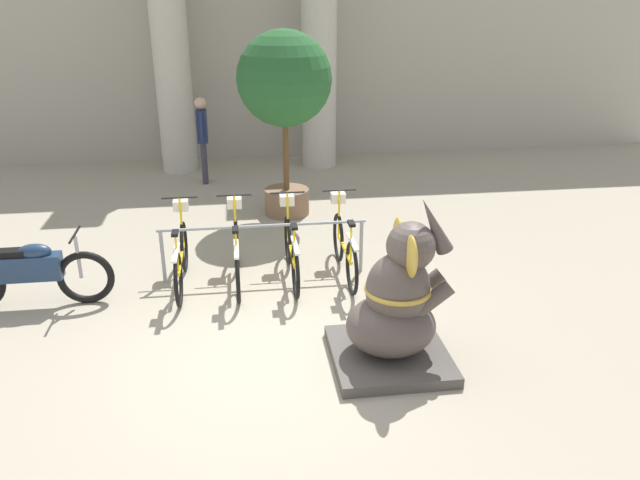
{
  "coord_description": "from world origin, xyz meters",
  "views": [
    {
      "loc": [
        -0.31,
        -5.86,
        3.72
      ],
      "look_at": [
        0.6,
        0.74,
        1.0
      ],
      "focal_mm": 35.0,
      "sensor_mm": 36.0,
      "label": 1
    }
  ],
  "objects_px": {
    "bicycle_0": "(181,256)",
    "elephant_statue": "(396,308)",
    "bicycle_2": "(291,249)",
    "bicycle_3": "(344,246)",
    "potted_tree": "(284,87)",
    "bicycle_1": "(237,253)",
    "motorcycle": "(30,272)",
    "person_pedestrian": "(202,132)"
  },
  "relations": [
    {
      "from": "bicycle_0",
      "to": "elephant_statue",
      "type": "xyz_separation_m",
      "value": [
        2.35,
        -2.15,
        0.21
      ]
    },
    {
      "from": "bicycle_2",
      "to": "bicycle_3",
      "type": "height_order",
      "value": "same"
    },
    {
      "from": "bicycle_2",
      "to": "elephant_statue",
      "type": "xyz_separation_m",
      "value": [
        0.89,
        -2.18,
        0.21
      ]
    },
    {
      "from": "elephant_statue",
      "to": "potted_tree",
      "type": "bearing_deg",
      "value": 98.58
    },
    {
      "from": "bicycle_1",
      "to": "bicycle_2",
      "type": "distance_m",
      "value": 0.73
    },
    {
      "from": "bicycle_1",
      "to": "motorcycle",
      "type": "bearing_deg",
      "value": -171.9
    },
    {
      "from": "potted_tree",
      "to": "elephant_statue",
      "type": "bearing_deg",
      "value": -81.42
    },
    {
      "from": "person_pedestrian",
      "to": "elephant_statue",
      "type": "bearing_deg",
      "value": -72.22
    },
    {
      "from": "bicycle_1",
      "to": "potted_tree",
      "type": "xyz_separation_m",
      "value": [
        0.9,
        2.63,
        1.77
      ]
    },
    {
      "from": "elephant_statue",
      "to": "motorcycle",
      "type": "relative_size",
      "value": 0.92
    },
    {
      "from": "bicycle_2",
      "to": "potted_tree",
      "type": "bearing_deg",
      "value": 86.33
    },
    {
      "from": "bicycle_0",
      "to": "bicycle_3",
      "type": "xyz_separation_m",
      "value": [
        2.19,
        0.03,
        0.0
      ]
    },
    {
      "from": "bicycle_0",
      "to": "bicycle_1",
      "type": "bearing_deg",
      "value": 0.68
    },
    {
      "from": "bicycle_2",
      "to": "bicycle_3",
      "type": "relative_size",
      "value": 1.0
    },
    {
      "from": "bicycle_1",
      "to": "bicycle_2",
      "type": "relative_size",
      "value": 1.0
    },
    {
      "from": "elephant_statue",
      "to": "bicycle_3",
      "type": "bearing_deg",
      "value": 94.21
    },
    {
      "from": "person_pedestrian",
      "to": "bicycle_3",
      "type": "bearing_deg",
      "value": -66.44
    },
    {
      "from": "bicycle_0",
      "to": "bicycle_2",
      "type": "bearing_deg",
      "value": 0.99
    },
    {
      "from": "bicycle_1",
      "to": "person_pedestrian",
      "type": "xyz_separation_m",
      "value": [
        -0.58,
        4.71,
        0.62
      ]
    },
    {
      "from": "bicycle_0",
      "to": "bicycle_2",
      "type": "relative_size",
      "value": 1.0
    },
    {
      "from": "motorcycle",
      "to": "bicycle_0",
      "type": "bearing_deg",
      "value": 11.06
    },
    {
      "from": "bicycle_2",
      "to": "bicycle_0",
      "type": "bearing_deg",
      "value": -179.01
    },
    {
      "from": "bicycle_1",
      "to": "elephant_statue",
      "type": "relative_size",
      "value": 0.96
    },
    {
      "from": "bicycle_0",
      "to": "potted_tree",
      "type": "xyz_separation_m",
      "value": [
        1.63,
        2.64,
        1.77
      ]
    },
    {
      "from": "bicycle_0",
      "to": "person_pedestrian",
      "type": "relative_size",
      "value": 1.03
    },
    {
      "from": "bicycle_2",
      "to": "bicycle_1",
      "type": "bearing_deg",
      "value": -178.71
    },
    {
      "from": "bicycle_2",
      "to": "person_pedestrian",
      "type": "distance_m",
      "value": 4.92
    },
    {
      "from": "bicycle_0",
      "to": "bicycle_2",
      "type": "height_order",
      "value": "same"
    },
    {
      "from": "elephant_statue",
      "to": "potted_tree",
      "type": "height_order",
      "value": "potted_tree"
    },
    {
      "from": "bicycle_3",
      "to": "motorcycle",
      "type": "xyz_separation_m",
      "value": [
        -3.98,
        -0.38,
        0.04
      ]
    },
    {
      "from": "bicycle_1",
      "to": "motorcycle",
      "type": "relative_size",
      "value": 0.89
    },
    {
      "from": "person_pedestrian",
      "to": "potted_tree",
      "type": "bearing_deg",
      "value": -54.52
    },
    {
      "from": "bicycle_3",
      "to": "bicycle_1",
      "type": "bearing_deg",
      "value": -179.02
    },
    {
      "from": "elephant_statue",
      "to": "bicycle_2",
      "type": "bearing_deg",
      "value": 112.24
    },
    {
      "from": "bicycle_1",
      "to": "potted_tree",
      "type": "relative_size",
      "value": 0.57
    },
    {
      "from": "bicycle_2",
      "to": "motorcycle",
      "type": "distance_m",
      "value": 3.27
    },
    {
      "from": "bicycle_3",
      "to": "person_pedestrian",
      "type": "distance_m",
      "value": 5.15
    },
    {
      "from": "motorcycle",
      "to": "person_pedestrian",
      "type": "height_order",
      "value": "person_pedestrian"
    },
    {
      "from": "bicycle_1",
      "to": "bicycle_3",
      "type": "xyz_separation_m",
      "value": [
        1.46,
        0.03,
        0.0
      ]
    },
    {
      "from": "bicycle_0",
      "to": "bicycle_1",
      "type": "height_order",
      "value": "same"
    },
    {
      "from": "motorcycle",
      "to": "potted_tree",
      "type": "relative_size",
      "value": 0.64
    },
    {
      "from": "bicycle_1",
      "to": "motorcycle",
      "type": "xyz_separation_m",
      "value": [
        -2.52,
        -0.36,
        0.04
      ]
    }
  ]
}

